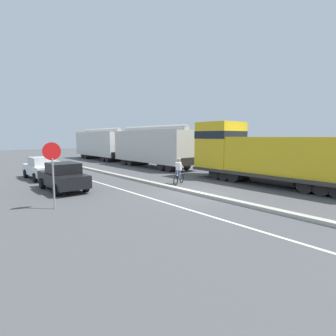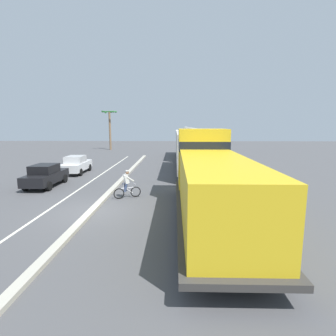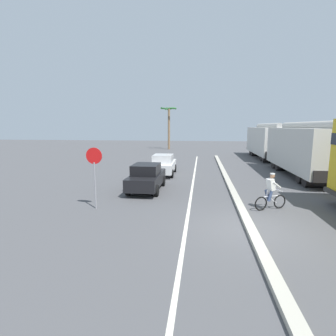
{
  "view_description": "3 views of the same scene",
  "coord_description": "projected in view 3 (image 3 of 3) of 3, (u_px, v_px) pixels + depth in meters",
  "views": [
    {
      "loc": [
        -10.14,
        -9.95,
        3.12
      ],
      "look_at": [
        0.99,
        3.22,
        1.04
      ],
      "focal_mm": 28.0,
      "sensor_mm": 36.0,
      "label": 1
    },
    {
      "loc": [
        4.24,
        -12.94,
        4.43
      ],
      "look_at": [
        3.84,
        2.91,
        1.82
      ],
      "focal_mm": 28.0,
      "sensor_mm": 36.0,
      "label": 2
    },
    {
      "loc": [
        -1.87,
        -9.7,
        3.84
      ],
      "look_at": [
        -4.0,
        6.92,
        1.16
      ],
      "focal_mm": 28.0,
      "sensor_mm": 36.0,
      "label": 3
    }
  ],
  "objects": [
    {
      "name": "lane_stripe",
      "position": [
        192.0,
        189.0,
        16.05
      ],
      "size": [
        0.14,
        36.0,
        0.01
      ],
      "primitive_type": "cube",
      "color": "silver",
      "rests_on": "ground"
    },
    {
      "name": "ground_plane",
      "position": [
        250.0,
        229.0,
        9.88
      ],
      "size": [
        120.0,
        120.0,
        0.0
      ],
      "primitive_type": "plane",
      "color": "#4C4C4F"
    },
    {
      "name": "median_curb",
      "position": [
        232.0,
        189.0,
        15.74
      ],
      "size": [
        0.36,
        36.0,
        0.16
      ],
      "primitive_type": "cube",
      "color": "#B2AD9E",
      "rests_on": "ground"
    },
    {
      "name": "stop_sign",
      "position": [
        94.0,
        166.0,
        12.05
      ],
      "size": [
        0.76,
        0.08,
        2.88
      ],
      "color": "gray",
      "rests_on": "ground"
    },
    {
      "name": "parked_car_black",
      "position": [
        147.0,
        177.0,
        15.74
      ],
      "size": [
        1.84,
        4.2,
        1.62
      ],
      "color": "black",
      "rests_on": "ground"
    },
    {
      "name": "cyclist",
      "position": [
        271.0,
        192.0,
        12.08
      ],
      "size": [
        1.57,
        0.81,
        1.71
      ],
      "color": "black",
      "rests_on": "ground"
    },
    {
      "name": "palm_tree_near",
      "position": [
        169.0,
        119.0,
        43.26
      ],
      "size": [
        2.68,
        2.69,
        7.1
      ],
      "color": "#846647",
      "rests_on": "ground"
    },
    {
      "name": "hopper_car_middle",
      "position": [
        267.0,
        141.0,
        31.34
      ],
      "size": [
        2.9,
        10.6,
        4.18
      ],
      "color": "silver",
      "rests_on": "ground"
    },
    {
      "name": "parked_car_white",
      "position": [
        163.0,
        165.0,
        20.91
      ],
      "size": [
        1.89,
        4.23,
        1.62
      ],
      "color": "silver",
      "rests_on": "ground"
    },
    {
      "name": "hopper_car_lead",
      "position": [
        304.0,
        150.0,
        19.97
      ],
      "size": [
        2.9,
        10.6,
        4.18
      ],
      "color": "beige",
      "rests_on": "ground"
    }
  ]
}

